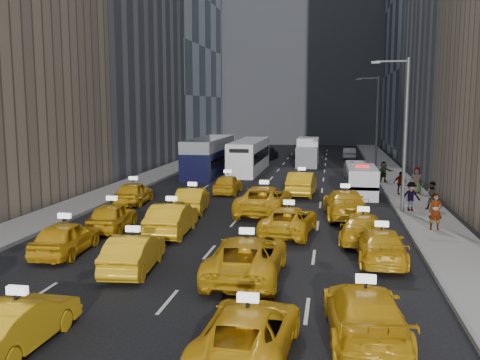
% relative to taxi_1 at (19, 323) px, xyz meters
% --- Properties ---
extents(ground, '(160.00, 160.00, 0.00)m').
position_rel_taxi_1_xyz_m(ground, '(2.85, 7.80, -0.67)').
color(ground, black).
rests_on(ground, ground).
extents(sidewalk_west, '(3.00, 90.00, 0.15)m').
position_rel_taxi_1_xyz_m(sidewalk_west, '(-7.65, 32.80, -0.59)').
color(sidewalk_west, gray).
rests_on(sidewalk_west, ground).
extents(sidewalk_east, '(3.00, 90.00, 0.15)m').
position_rel_taxi_1_xyz_m(sidewalk_east, '(13.35, 32.80, -0.59)').
color(sidewalk_east, gray).
rests_on(sidewalk_east, ground).
extents(curb_west, '(0.15, 90.00, 0.18)m').
position_rel_taxi_1_xyz_m(curb_west, '(-6.20, 32.80, -0.58)').
color(curb_west, slate).
rests_on(curb_west, ground).
extents(curb_east, '(0.15, 90.00, 0.18)m').
position_rel_taxi_1_xyz_m(curb_east, '(11.90, 32.80, -0.58)').
color(curb_east, slate).
rests_on(curb_east, ground).
extents(building_backdrop, '(30.00, 12.00, 40.00)m').
position_rel_taxi_1_xyz_m(building_backdrop, '(2.85, 79.80, 19.33)').
color(building_backdrop, slate).
rests_on(building_backdrop, ground).
extents(streetlight_near, '(2.15, 0.22, 9.00)m').
position_rel_taxi_1_xyz_m(streetlight_near, '(12.03, 19.80, 4.25)').
color(streetlight_near, '#595B60').
rests_on(streetlight_near, ground).
extents(streetlight_far, '(2.15, 0.22, 9.00)m').
position_rel_taxi_1_xyz_m(streetlight_far, '(12.03, 39.80, 4.25)').
color(streetlight_far, '#595B60').
rests_on(streetlight_far, ground).
extents(taxi_1, '(1.59, 4.11, 1.34)m').
position_rel_taxi_1_xyz_m(taxi_1, '(0.00, 0.00, 0.00)').
color(taxi_1, gold).
rests_on(taxi_1, ground).
extents(taxi_2, '(2.51, 4.98, 1.35)m').
position_rel_taxi_1_xyz_m(taxi_2, '(6.02, 0.46, 0.01)').
color(taxi_2, gold).
rests_on(taxi_2, ground).
extents(taxi_3, '(2.42, 5.18, 1.46)m').
position_rel_taxi_1_xyz_m(taxi_3, '(8.98, 2.10, 0.06)').
color(taxi_3, gold).
rests_on(taxi_3, ground).
extents(taxi_4, '(1.99, 4.39, 1.46)m').
position_rel_taxi_1_xyz_m(taxi_4, '(-3.13, 8.44, 0.06)').
color(taxi_4, gold).
rests_on(taxi_4, ground).
extents(taxi_5, '(1.90, 4.47, 1.43)m').
position_rel_taxi_1_xyz_m(taxi_5, '(0.58, 6.75, 0.05)').
color(taxi_5, gold).
rests_on(taxi_5, ground).
extents(taxi_6, '(2.60, 5.60, 1.55)m').
position_rel_taxi_1_xyz_m(taxi_6, '(5.00, 6.67, 0.11)').
color(taxi_6, gold).
rests_on(taxi_6, ground).
extents(taxi_7, '(1.93, 4.70, 1.36)m').
position_rel_taxi_1_xyz_m(taxi_7, '(10.05, 9.58, 0.01)').
color(taxi_7, gold).
rests_on(taxi_7, ground).
extents(taxi_8, '(2.00, 4.29, 1.42)m').
position_rel_taxi_1_xyz_m(taxi_8, '(-2.98, 13.07, 0.04)').
color(taxi_8, gold).
rests_on(taxi_8, ground).
extents(taxi_9, '(1.90, 4.86, 1.58)m').
position_rel_taxi_1_xyz_m(taxi_9, '(0.30, 12.67, 0.12)').
color(taxi_9, gold).
rests_on(taxi_9, ground).
extents(taxi_10, '(2.79, 5.18, 1.38)m').
position_rel_taxi_1_xyz_m(taxi_10, '(5.99, 13.67, 0.02)').
color(taxi_10, gold).
rests_on(taxi_10, ground).
extents(taxi_11, '(2.45, 4.84, 1.35)m').
position_rel_taxi_1_xyz_m(taxi_11, '(9.51, 12.74, 0.01)').
color(taxi_11, gold).
rests_on(taxi_11, ground).
extents(taxi_12, '(2.05, 4.43, 1.47)m').
position_rel_taxi_1_xyz_m(taxi_12, '(-4.52, 20.08, 0.07)').
color(taxi_12, gold).
rests_on(taxi_12, ground).
extents(taxi_13, '(1.99, 4.57, 1.46)m').
position_rel_taxi_1_xyz_m(taxi_13, '(-0.15, 18.30, 0.06)').
color(taxi_13, gold).
rests_on(taxi_13, ground).
extents(taxi_14, '(3.03, 6.08, 1.66)m').
position_rel_taxi_1_xyz_m(taxi_14, '(4.14, 18.50, 0.16)').
color(taxi_14, gold).
rests_on(taxi_14, ground).
extents(taxi_15, '(2.64, 5.67, 1.60)m').
position_rel_taxi_1_xyz_m(taxi_15, '(8.80, 18.19, 0.13)').
color(taxi_15, gold).
rests_on(taxi_15, ground).
extents(taxi_16, '(1.67, 4.13, 1.41)m').
position_rel_taxi_1_xyz_m(taxi_16, '(0.66, 25.16, 0.04)').
color(taxi_16, gold).
rests_on(taxi_16, ground).
extents(taxi_17, '(1.99, 5.09, 1.65)m').
position_rel_taxi_1_xyz_m(taxi_17, '(5.94, 25.56, 0.16)').
color(taxi_17, gold).
rests_on(taxi_17, ground).
extents(nypd_van, '(2.16, 5.20, 2.20)m').
position_rel_taxi_1_xyz_m(nypd_van, '(10.12, 25.80, 0.33)').
color(nypd_van, silver).
rests_on(nypd_van, ground).
extents(double_decker, '(3.68, 11.58, 3.31)m').
position_rel_taxi_1_xyz_m(double_decker, '(-3.06, 35.47, 0.97)').
color(double_decker, black).
rests_on(double_decker, ground).
extents(city_bus, '(3.39, 11.83, 3.01)m').
position_rel_taxi_1_xyz_m(city_bus, '(0.22, 38.23, 0.82)').
color(city_bus, white).
rests_on(city_bus, ground).
extents(box_truck, '(2.33, 6.38, 2.89)m').
position_rel_taxi_1_xyz_m(box_truck, '(5.50, 44.34, 0.75)').
color(box_truck, white).
rests_on(box_truck, ground).
extents(misc_car_0, '(1.90, 5.03, 1.64)m').
position_rel_taxi_1_xyz_m(misc_car_0, '(10.04, 34.80, 0.15)').
color(misc_car_0, '#989A9F').
rests_on(misc_car_0, ground).
extents(misc_car_1, '(2.56, 5.50, 1.53)m').
position_rel_taxi_1_xyz_m(misc_car_1, '(-4.38, 48.92, 0.10)').
color(misc_car_1, black).
rests_on(misc_car_1, ground).
extents(misc_car_2, '(2.68, 5.50, 1.54)m').
position_rel_taxi_1_xyz_m(misc_car_2, '(4.69, 53.35, 0.10)').
color(misc_car_2, slate).
rests_on(misc_car_2, ground).
extents(misc_car_3, '(2.46, 4.87, 1.59)m').
position_rel_taxi_1_xyz_m(misc_car_3, '(0.57, 50.04, 0.13)').
color(misc_car_3, black).
rests_on(misc_car_3, ground).
extents(misc_car_4, '(1.43, 4.11, 1.35)m').
position_rel_taxi_1_xyz_m(misc_car_4, '(10.04, 51.86, 0.01)').
color(misc_car_4, '#9D9FA5').
rests_on(misc_car_4, ground).
extents(pedestrian_0, '(0.70, 0.48, 1.85)m').
position_rel_taxi_1_xyz_m(pedestrian_0, '(13.18, 15.24, 0.40)').
color(pedestrian_0, gray).
rests_on(pedestrian_0, sidewalk_east).
extents(pedestrian_1, '(0.93, 0.71, 1.70)m').
position_rel_taxi_1_xyz_m(pedestrian_1, '(13.98, 20.57, 0.33)').
color(pedestrian_1, gray).
rests_on(pedestrian_1, sidewalk_east).
extents(pedestrian_2, '(1.19, 0.71, 1.72)m').
position_rel_taxi_1_xyz_m(pedestrian_2, '(12.67, 20.07, 0.34)').
color(pedestrian_2, gray).
rests_on(pedestrian_2, sidewalk_east).
extents(pedestrian_3, '(1.02, 0.65, 1.60)m').
position_rel_taxi_1_xyz_m(pedestrian_3, '(12.76, 26.08, 0.28)').
color(pedestrian_3, gray).
rests_on(pedestrian_3, sidewalk_east).
extents(pedestrian_4, '(0.99, 0.68, 1.85)m').
position_rel_taxi_1_xyz_m(pedestrian_4, '(13.99, 26.91, 0.41)').
color(pedestrian_4, gray).
rests_on(pedestrian_4, sidewalk_east).
extents(pedestrian_5, '(1.62, 0.98, 1.68)m').
position_rel_taxi_1_xyz_m(pedestrian_5, '(12.17, 31.95, 0.32)').
color(pedestrian_5, gray).
rests_on(pedestrian_5, sidewalk_east).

